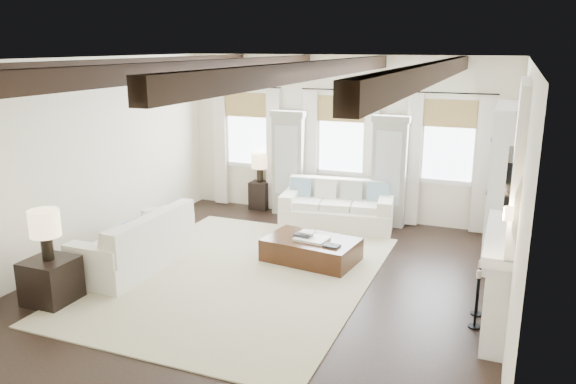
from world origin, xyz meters
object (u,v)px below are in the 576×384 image
at_px(ottoman, 311,250).
at_px(side_table_front, 51,281).
at_px(sofa_left, 138,246).
at_px(sofa_back, 337,209).
at_px(side_table_back, 260,195).

relative_size(ottoman, side_table_front, 2.36).
height_order(sofa_left, side_table_front, sofa_left).
height_order(sofa_left, ottoman, sofa_left).
bearing_deg(sofa_back, side_table_front, -120.03).
bearing_deg(ottoman, sofa_left, -145.18).
bearing_deg(side_table_front, side_table_back, 81.74).
relative_size(sofa_back, ottoman, 1.52).
xyz_separation_m(sofa_left, ottoman, (2.40, 1.26, -0.17)).
bearing_deg(side_table_back, side_table_front, -98.26).
xyz_separation_m(sofa_back, side_table_front, (-2.63, -4.55, -0.05)).
distance_m(sofa_left, side_table_back, 3.73).
bearing_deg(side_table_front, ottoman, 44.31).
bearing_deg(sofa_left, side_table_front, -104.16).
height_order(sofa_back, side_table_back, sofa_back).
relative_size(side_table_front, side_table_back, 1.04).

